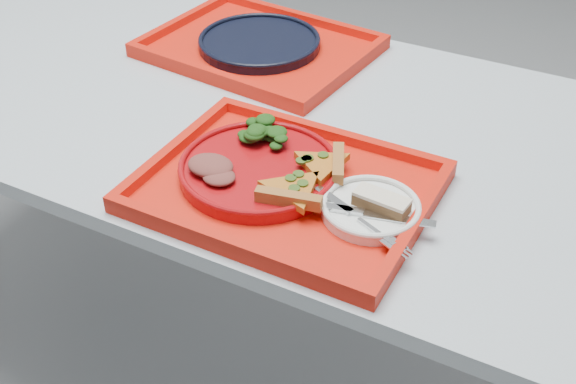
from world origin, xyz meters
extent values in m
plane|color=gray|center=(0.00, 0.00, 0.00)|extent=(10.00, 10.00, 0.00)
cube|color=silver|center=(0.00, 0.00, 0.73)|extent=(1.60, 0.80, 0.03)
cylinder|color=gray|center=(-0.72, 0.32, 0.36)|extent=(0.05, 0.05, 0.72)
cylinder|color=gray|center=(0.72, 0.32, 0.36)|extent=(0.05, 0.05, 0.72)
cube|color=red|center=(0.30, -0.21, 0.76)|extent=(0.45, 0.35, 0.01)
cube|color=red|center=(0.02, 0.21, 0.76)|extent=(0.48, 0.39, 0.01)
cylinder|color=#9F0A0E|center=(0.25, -0.20, 0.77)|extent=(0.26, 0.26, 0.02)
cylinder|color=white|center=(0.45, -0.21, 0.77)|extent=(0.15, 0.15, 0.01)
cylinder|color=black|center=(0.02, 0.21, 0.77)|extent=(0.26, 0.26, 0.02)
ellipsoid|color=black|center=(0.22, -0.13, 0.80)|extent=(0.08, 0.07, 0.04)
ellipsoid|color=brown|center=(0.19, -0.25, 0.79)|extent=(0.08, 0.06, 0.02)
cube|color=#4E351A|center=(0.46, -0.21, 0.78)|extent=(0.09, 0.04, 0.02)
cube|color=beige|center=(0.46, -0.21, 0.80)|extent=(0.09, 0.04, 0.01)
cube|color=silver|center=(0.46, -0.23, 0.78)|extent=(0.18, 0.06, 0.01)
cube|color=silver|center=(0.44, -0.25, 0.78)|extent=(0.18, 0.09, 0.01)
camera|label=1|loc=(0.73, -1.02, 1.45)|focal=45.00mm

